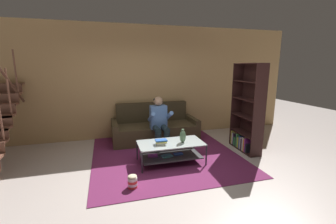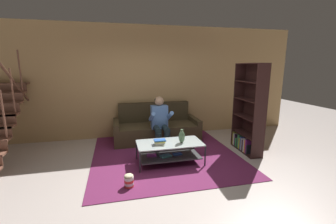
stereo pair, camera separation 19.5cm
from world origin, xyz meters
name	(u,v)px [view 1 (the left image)]	position (x,y,z in m)	size (l,w,h in m)	color
ground	(170,175)	(0.00, 0.00, 0.00)	(16.80, 16.80, 0.00)	beige
back_partition	(145,82)	(0.00, 2.46, 1.45)	(8.40, 0.12, 2.90)	tan
couch	(155,129)	(0.15, 1.95, 0.30)	(2.13, 0.91, 0.92)	#423722
person_seated_center	(159,120)	(0.15, 1.40, 0.64)	(0.50, 0.58, 1.18)	#1F2E34
coffee_table	(170,149)	(0.14, 0.49, 0.28)	(1.26, 0.64, 0.42)	#ACB9B7
area_rug	(163,151)	(0.15, 1.09, 0.01)	(3.00, 3.40, 0.01)	#6E2450
vase	(183,136)	(0.37, 0.43, 0.54)	(0.12, 0.12, 0.27)	#537550
book_stack	(161,142)	(-0.06, 0.44, 0.47)	(0.23, 0.19, 0.09)	silver
bookshelf	(247,118)	(2.00, 0.73, 0.74)	(0.32, 0.91, 1.93)	black
popcorn_tub	(132,181)	(-0.69, -0.25, 0.11)	(0.15, 0.15, 0.22)	red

